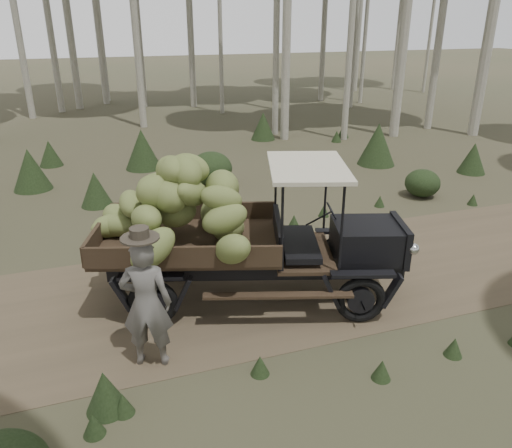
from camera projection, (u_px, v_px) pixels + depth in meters
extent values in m
plane|color=#473D2B|center=(353.00, 270.00, 9.74)|extent=(120.00, 120.00, 0.00)
cube|color=brown|center=(353.00, 270.00, 9.74)|extent=(70.00, 4.00, 0.01)
cube|color=black|center=(365.00, 240.00, 8.49)|extent=(1.32, 1.28, 0.59)
cube|color=black|center=(399.00, 240.00, 8.50)|extent=(0.42, 1.05, 0.66)
cube|color=black|center=(278.00, 235.00, 8.42)|extent=(0.53, 1.45, 0.59)
cube|color=#38281C|center=(190.00, 242.00, 8.42)|extent=(3.42, 2.72, 0.09)
cube|color=#38281C|center=(194.00, 211.00, 9.23)|extent=(2.86, 0.96, 0.34)
cube|color=#38281C|center=(183.00, 257.00, 7.46)|extent=(2.86, 0.96, 0.34)
cube|color=#38281C|center=(100.00, 233.00, 8.31)|extent=(0.64, 1.85, 0.34)
cube|color=beige|center=(308.00, 167.00, 7.97)|extent=(1.71, 2.09, 0.06)
cube|color=black|center=(255.00, 252.00, 8.98)|extent=(4.70, 1.58, 0.19)
cube|color=black|center=(257.00, 274.00, 8.23)|extent=(4.70, 1.58, 0.19)
torus|color=black|center=(341.00, 253.00, 9.53)|extent=(0.82, 0.38, 0.81)
torus|color=black|center=(361.00, 300.00, 7.95)|extent=(0.82, 0.38, 0.81)
torus|color=black|center=(168.00, 255.00, 9.45)|extent=(0.82, 0.38, 0.81)
torus|color=black|center=(153.00, 303.00, 7.88)|extent=(0.82, 0.38, 0.81)
sphere|color=beige|center=(396.00, 226.00, 8.93)|extent=(0.19, 0.19, 0.19)
sphere|color=beige|center=(413.00, 249.00, 8.04)|extent=(0.19, 0.19, 0.19)
ellipsoid|color=olive|center=(215.00, 215.00, 8.87)|extent=(0.54, 0.92, 0.69)
ellipsoid|color=olive|center=(225.00, 219.00, 7.73)|extent=(0.92, 0.62, 0.68)
ellipsoid|color=olive|center=(163.00, 184.00, 8.40)|extent=(0.88, 0.45, 0.42)
ellipsoid|color=olive|center=(186.00, 172.00, 7.81)|extent=(0.54, 0.81, 0.62)
ellipsoid|color=olive|center=(118.00, 218.00, 8.66)|extent=(0.71, 0.89, 0.59)
ellipsoid|color=olive|center=(147.00, 200.00, 8.50)|extent=(0.71, 1.01, 0.71)
ellipsoid|color=olive|center=(157.00, 192.00, 7.82)|extent=(0.78, 0.60, 0.63)
ellipsoid|color=olive|center=(190.00, 168.00, 8.05)|extent=(0.87, 0.78, 0.60)
ellipsoid|color=olive|center=(115.00, 225.00, 8.55)|extent=(0.94, 0.70, 0.42)
ellipsoid|color=olive|center=(177.00, 212.00, 8.16)|extent=(0.82, 0.63, 0.64)
ellipsoid|color=olive|center=(192.00, 193.00, 7.87)|extent=(0.88, 0.99, 0.71)
ellipsoid|color=olive|center=(173.00, 172.00, 7.95)|extent=(0.56, 1.02, 0.71)
ellipsoid|color=olive|center=(116.00, 226.00, 8.46)|extent=(0.95, 0.84, 0.47)
ellipsoid|color=olive|center=(131.00, 204.00, 8.28)|extent=(0.40, 0.76, 0.48)
ellipsoid|color=olive|center=(169.00, 196.00, 7.82)|extent=(0.70, 0.84, 0.60)
ellipsoid|color=olive|center=(175.00, 173.00, 7.96)|extent=(0.89, 0.99, 0.76)
ellipsoid|color=olive|center=(229.00, 228.00, 8.42)|extent=(0.84, 0.75, 0.53)
ellipsoid|color=olive|center=(146.00, 219.00, 7.66)|extent=(0.57, 0.91, 0.60)
ellipsoid|color=olive|center=(221.00, 198.00, 7.75)|extent=(0.82, 0.60, 0.52)
ellipsoid|color=olive|center=(177.00, 171.00, 7.89)|extent=(0.85, 0.99, 0.54)
ellipsoid|color=olive|center=(128.00, 215.00, 8.96)|extent=(0.74, 0.43, 0.41)
ellipsoid|color=olive|center=(179.00, 198.00, 8.54)|extent=(0.64, 0.85, 0.44)
ellipsoid|color=olive|center=(222.00, 187.00, 8.14)|extent=(0.69, 0.93, 0.61)
ellipsoid|color=olive|center=(153.00, 249.00, 7.34)|extent=(1.03, 0.79, 0.80)
ellipsoid|color=olive|center=(233.00, 249.00, 7.38)|extent=(0.69, 0.96, 0.74)
imported|color=#5C5854|center=(146.00, 304.00, 6.80)|extent=(0.81, 0.65, 1.92)
cylinder|color=#352E25|center=(140.00, 238.00, 6.42)|extent=(0.64, 0.64, 0.03)
cylinder|color=#352E25|center=(139.00, 233.00, 6.39)|extent=(0.32, 0.32, 0.15)
cone|color=#233319|center=(99.00, 246.00, 10.19)|extent=(0.46, 0.46, 0.52)
cone|color=#233319|center=(384.00, 145.00, 18.33)|extent=(0.43, 0.43, 0.48)
ellipsoid|color=#233319|center=(211.00, 168.00, 14.53)|extent=(1.22, 1.22, 0.98)
cone|color=#233319|center=(473.00, 158.00, 15.68)|extent=(0.86, 0.86, 0.96)
cone|color=#233319|center=(263.00, 126.00, 19.98)|extent=(0.98, 0.98, 1.09)
cone|color=#233319|center=(142.00, 149.00, 16.08)|extent=(1.15, 1.15, 1.28)
cone|color=#233319|center=(377.00, 144.00, 16.51)|extent=(1.24, 1.24, 1.38)
cone|color=#233319|center=(50.00, 153.00, 16.46)|extent=(0.76, 0.76, 0.84)
ellipsoid|color=#233319|center=(422.00, 183.00, 13.61)|extent=(0.94, 0.94, 0.76)
cone|color=#233319|center=(95.00, 189.00, 12.94)|extent=(0.82, 0.82, 0.91)
cone|color=#233319|center=(343.00, 131.00, 20.42)|extent=(0.48, 0.48, 0.53)
cone|color=#233319|center=(30.00, 169.00, 14.11)|extent=(1.07, 1.07, 1.19)
cone|color=#233319|center=(337.00, 136.00, 19.69)|extent=(0.40, 0.40, 0.45)
cone|color=#233319|center=(105.00, 391.00, 6.18)|extent=(0.52, 0.52, 0.58)
cone|color=#233319|center=(123.00, 404.00, 6.18)|extent=(0.27, 0.27, 0.30)
cone|color=#233319|center=(93.00, 424.00, 5.86)|extent=(0.27, 0.27, 0.30)
cone|color=#233319|center=(380.00, 201.00, 12.98)|extent=(0.27, 0.27, 0.30)
cone|color=#233319|center=(382.00, 370.00, 6.77)|extent=(0.27, 0.27, 0.30)
cone|color=#233319|center=(162.00, 240.00, 10.69)|extent=(0.27, 0.27, 0.30)
cone|color=#233319|center=(156.00, 235.00, 10.96)|extent=(0.27, 0.27, 0.30)
cone|color=#233319|center=(260.00, 365.00, 6.86)|extent=(0.27, 0.27, 0.30)
cone|color=#233319|center=(294.00, 221.00, 11.72)|extent=(0.27, 0.27, 0.30)
cone|color=#233319|center=(324.00, 210.00, 12.35)|extent=(0.27, 0.27, 0.30)
cone|color=#233319|center=(473.00, 199.00, 13.09)|extent=(0.27, 0.27, 0.30)
cone|color=#233319|center=(454.00, 347.00, 7.24)|extent=(0.27, 0.27, 0.30)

